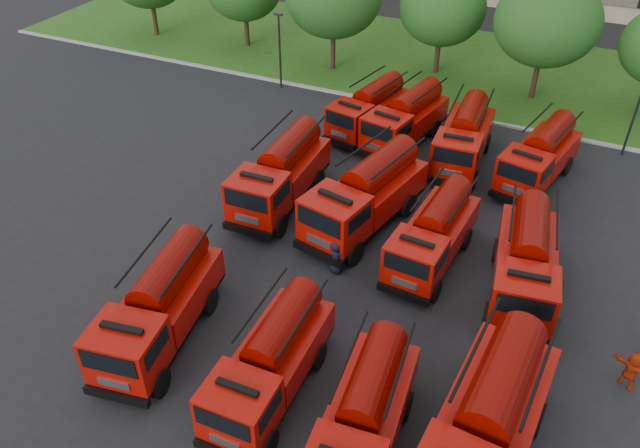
% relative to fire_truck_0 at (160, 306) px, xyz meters
% --- Properties ---
extents(ground, '(140.00, 140.00, 0.00)m').
position_rel_fire_truck_0_xyz_m(ground, '(3.33, 5.35, -1.61)').
color(ground, black).
rests_on(ground, ground).
extents(lawn, '(70.00, 16.00, 0.12)m').
position_rel_fire_truck_0_xyz_m(lawn, '(3.33, 31.35, -1.55)').
color(lawn, '#1D4612').
rests_on(lawn, ground).
extents(curb, '(70.00, 0.30, 0.14)m').
position_rel_fire_truck_0_xyz_m(curb, '(3.33, 23.25, -1.54)').
color(curb, gray).
rests_on(curb, ground).
extents(tree_3, '(5.88, 5.88, 7.19)m').
position_rel_fire_truck_0_xyz_m(tree_3, '(2.33, 29.35, 3.08)').
color(tree_3, '#382314').
rests_on(tree_3, ground).
extents(tree_4, '(6.55, 6.55, 8.01)m').
position_rel_fire_truck_0_xyz_m(tree_4, '(9.33, 27.85, 3.61)').
color(tree_4, '#382314').
rests_on(tree_4, ground).
extents(lamp_post_0, '(0.60, 0.25, 5.11)m').
position_rel_fire_truck_0_xyz_m(lamp_post_0, '(-6.67, 22.55, 1.29)').
color(lamp_post_0, black).
rests_on(lamp_post_0, ground).
extents(lamp_post_1, '(0.60, 0.25, 5.11)m').
position_rel_fire_truck_0_xyz_m(lamp_post_1, '(15.33, 22.55, 1.29)').
color(lamp_post_1, black).
rests_on(lamp_post_1, ground).
extents(fire_truck_0, '(3.49, 7.31, 3.20)m').
position_rel_fire_truck_0_xyz_m(fire_truck_0, '(0.00, 0.00, 0.00)').
color(fire_truck_0, black).
rests_on(fire_truck_0, ground).
extents(fire_truck_1, '(2.52, 6.57, 2.97)m').
position_rel_fire_truck_0_xyz_m(fire_truck_1, '(5.03, -0.52, -0.12)').
color(fire_truck_1, black).
rests_on(fire_truck_1, ground).
extents(fire_truck_2, '(2.85, 6.69, 2.96)m').
position_rel_fire_truck_0_xyz_m(fire_truck_2, '(8.77, -1.33, -0.12)').
color(fire_truck_2, black).
rests_on(fire_truck_2, ground).
extents(fire_truck_3, '(3.38, 8.05, 3.57)m').
position_rel_fire_truck_0_xyz_m(fire_truck_3, '(12.35, -0.27, 0.19)').
color(fire_truck_3, black).
rests_on(fire_truck_3, ground).
extents(fire_truck_4, '(2.85, 7.36, 3.32)m').
position_rel_fire_truck_0_xyz_m(fire_truck_4, '(-0.18, 10.19, 0.06)').
color(fire_truck_4, black).
rests_on(fire_truck_4, ground).
extents(fire_truck_5, '(4.12, 7.95, 3.45)m').
position_rel_fire_truck_0_xyz_m(fire_truck_5, '(4.39, 10.08, 0.13)').
color(fire_truck_5, black).
rests_on(fire_truck_5, ground).
extents(fire_truck_6, '(2.78, 6.67, 2.97)m').
position_rel_fire_truck_0_xyz_m(fire_truck_6, '(8.07, 8.79, -0.12)').
color(fire_truck_6, black).
rests_on(fire_truck_6, ground).
extents(fire_truck_7, '(3.25, 7.21, 3.17)m').
position_rel_fire_truck_0_xyz_m(fire_truck_7, '(12.07, 8.44, -0.01)').
color(fire_truck_7, black).
rests_on(fire_truck_7, ground).
extents(fire_truck_8, '(3.40, 6.67, 2.90)m').
position_rel_fire_truck_0_xyz_m(fire_truck_8, '(1.05, 19.19, -0.15)').
color(fire_truck_8, black).
rests_on(fire_truck_8, ground).
extents(fire_truck_9, '(3.56, 7.04, 3.06)m').
position_rel_fire_truck_0_xyz_m(fire_truck_9, '(3.50, 18.70, -0.07)').
color(fire_truck_9, black).
rests_on(fire_truck_9, ground).
extents(fire_truck_10, '(2.83, 6.97, 3.12)m').
position_rel_fire_truck_0_xyz_m(fire_truck_10, '(7.11, 17.89, -0.04)').
color(fire_truck_10, black).
rests_on(fire_truck_10, ground).
extents(fire_truck_11, '(3.65, 6.98, 3.03)m').
position_rel_fire_truck_0_xyz_m(fire_truck_11, '(11.21, 17.57, -0.08)').
color(fire_truck_11, black).
rests_on(fire_truck_11, ground).
extents(firefighter_2, '(0.75, 1.01, 1.53)m').
position_rel_fire_truck_0_xyz_m(firefighter_2, '(11.22, 1.51, -1.61)').
color(firefighter_2, '#A92A0D').
rests_on(firefighter_2, ground).
extents(firefighter_4, '(0.92, 0.75, 1.61)m').
position_rel_fire_truck_0_xyz_m(firefighter_4, '(4.54, 6.30, -1.61)').
color(firefighter_4, black).
rests_on(firefighter_4, ground).
extents(firefighter_5, '(1.64, 1.26, 1.62)m').
position_rel_fire_truck_0_xyz_m(firefighter_5, '(16.49, 4.96, -1.61)').
color(firefighter_5, '#A92A0D').
rests_on(firefighter_5, ground).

